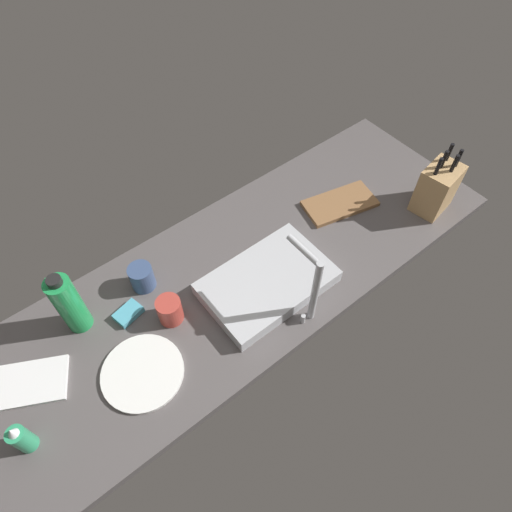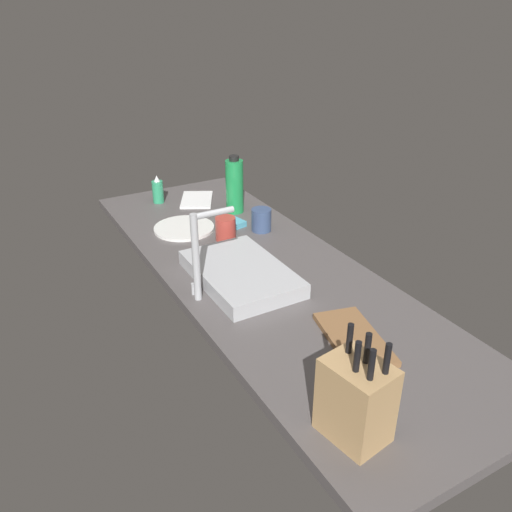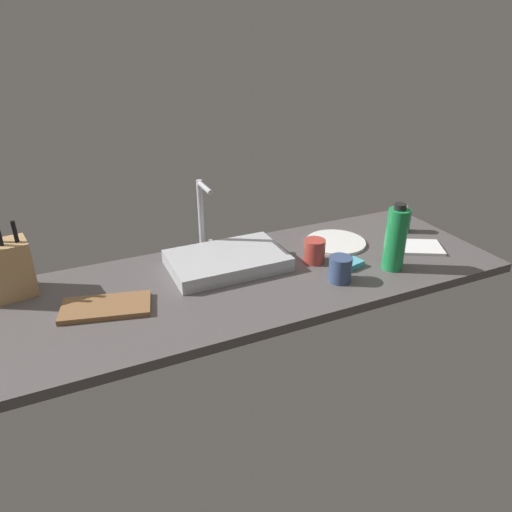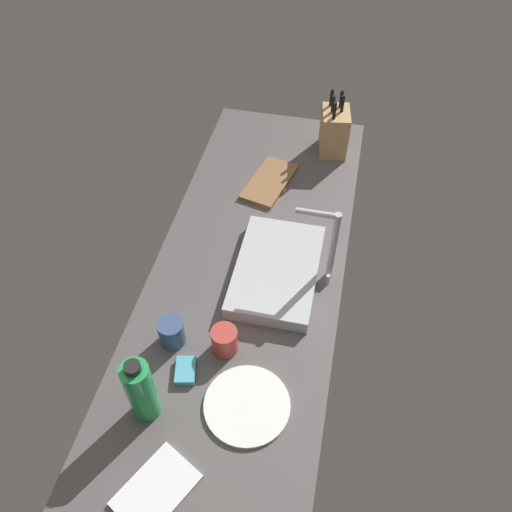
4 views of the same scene
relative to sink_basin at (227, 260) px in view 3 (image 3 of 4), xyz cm
name	(u,v)px [view 3 (image 3 of 4)]	position (x,y,z in cm)	size (l,w,h in cm)	color
countertop_slab	(245,281)	(2.98, -10.43, -4.41)	(199.40, 67.72, 3.50)	#514C4C
sink_basin	(227,260)	(0.00, 0.00, 0.00)	(44.06, 28.36, 5.33)	#B7BABF
faucet	(202,211)	(-3.77, 16.43, 15.04)	(5.50, 14.69, 30.16)	#B7BABF
knife_block	(8,269)	(-75.00, 10.78, 7.47)	(16.46, 13.60, 27.07)	tan
cutting_board	(106,307)	(-47.41, -11.97, -1.76)	(28.65, 14.34, 1.80)	brown
soap_bottle	(405,220)	(85.45, -0.92, 3.06)	(5.25, 5.25, 13.26)	#2D9966
water_bottle	(396,239)	(57.30, -27.36, 9.66)	(7.98, 7.98, 26.14)	#1E8E47
dinner_plate	(336,242)	(50.14, 0.65, -2.06)	(25.48, 25.48, 1.20)	white
dish_towel	(416,247)	(78.12, -17.47, -2.06)	(21.04, 14.28, 1.20)	white
coffee_mug	(340,269)	(33.27, -27.43, 2.10)	(8.34, 8.34, 9.52)	#384C75
ceramic_cup	(315,251)	(32.69, -10.51, 2.07)	(8.24, 8.24, 9.47)	#B23D33
dish_sponge	(351,264)	(43.47, -20.08, -1.46)	(9.00, 6.00, 2.40)	#4CA3BC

